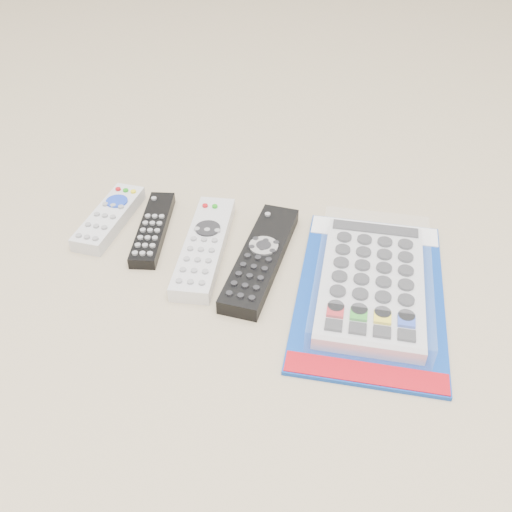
% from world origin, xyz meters
% --- Properties ---
extents(remote_small_grey, '(0.05, 0.16, 0.02)m').
position_xyz_m(remote_small_grey, '(-0.20, 0.05, 0.01)').
color(remote_small_grey, '#B7B8BA').
rests_on(remote_small_grey, ground).
extents(remote_slim_black, '(0.07, 0.18, 0.02)m').
position_xyz_m(remote_slim_black, '(-0.13, 0.05, 0.01)').
color(remote_slim_black, black).
rests_on(remote_slim_black, ground).
extents(remote_silver_dvd, '(0.08, 0.23, 0.03)m').
position_xyz_m(remote_silver_dvd, '(-0.03, 0.02, 0.01)').
color(remote_silver_dvd, silver).
rests_on(remote_silver_dvd, ground).
extents(remote_large_black, '(0.06, 0.23, 0.03)m').
position_xyz_m(remote_large_black, '(0.05, 0.02, 0.01)').
color(remote_large_black, black).
rests_on(remote_large_black, ground).
extents(jumbo_remote_packaged, '(0.22, 0.33, 0.04)m').
position_xyz_m(jumbo_remote_packaged, '(0.22, -0.00, 0.02)').
color(jumbo_remote_packaged, navy).
rests_on(jumbo_remote_packaged, ground).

